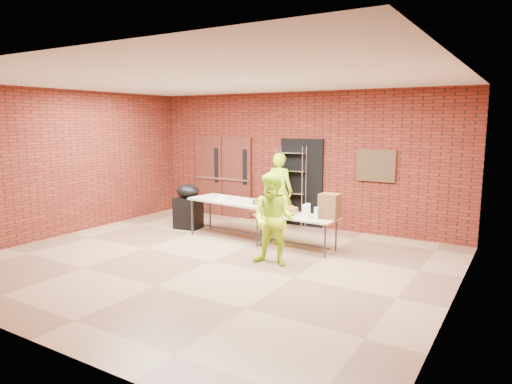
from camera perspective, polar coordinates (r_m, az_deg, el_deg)
room at (r=8.03m, az=-5.70°, el=2.30°), size 8.08×7.08×3.28m
double_doors at (r=12.14m, az=-4.18°, el=1.94°), size 1.78×0.12×2.10m
dark_doorway at (r=10.99m, az=5.68°, el=1.18°), size 1.10×0.06×2.10m
bronze_plaque at (r=10.28m, az=14.79°, el=3.20°), size 0.85×0.04×0.70m
wire_rack at (r=10.97m, az=4.40°, el=0.72°), size 0.74×0.35×1.93m
table_left at (r=9.89m, az=-2.83°, el=-1.38°), size 2.08×1.06×0.82m
table_right at (r=9.01m, az=5.05°, el=-3.28°), size 1.68×0.77×0.68m
basket_bananas at (r=9.32m, az=1.18°, el=-2.07°), size 0.50×0.39×0.16m
basket_oranges at (r=9.20m, az=3.51°, el=-2.26°), size 0.47×0.36×0.14m
basket_apples at (r=9.08m, az=2.09°, el=-2.39°), size 0.47×0.36×0.15m
muffin_tray at (r=9.43m, az=0.53°, el=-1.20°), size 0.36×0.36×0.09m
napkin_box at (r=10.06m, az=-4.22°, el=-0.64°), size 0.20×0.13×0.07m
coffee_dispenser at (r=8.77m, az=9.20°, el=-1.74°), size 0.36×0.32×0.47m
cup_stack_front at (r=8.71m, az=6.08°, el=-2.45°), size 0.09×0.09×0.27m
cup_stack_mid at (r=8.66m, az=7.52°, el=-2.67°), size 0.08×0.08×0.23m
cup_stack_back at (r=8.83m, az=6.53°, el=-2.30°), size 0.09×0.09×0.27m
covered_grill at (r=10.86m, az=-8.48°, el=-1.78°), size 0.65×0.57×1.05m
volunteer_woman at (r=10.76m, az=2.95°, el=0.19°), size 0.66×0.45×1.78m
volunteer_man at (r=7.96m, az=2.19°, el=-3.43°), size 0.86×0.70×1.63m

